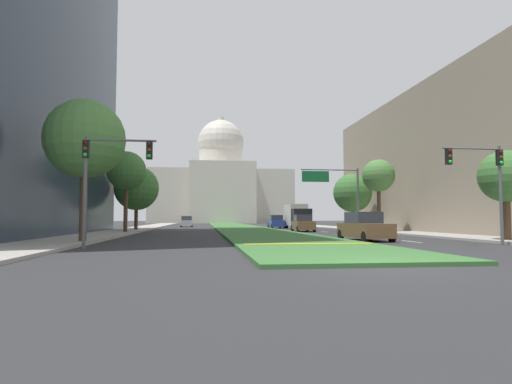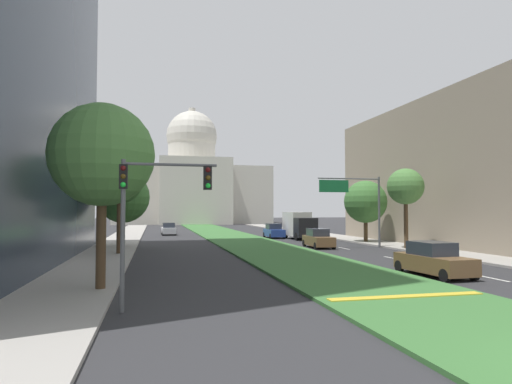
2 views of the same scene
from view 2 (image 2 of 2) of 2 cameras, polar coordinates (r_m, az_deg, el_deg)
ground_plane at (r=62.45m, az=-4.26°, el=-5.50°), size 260.00×260.00×0.00m
grass_median at (r=57.05m, az=-3.43°, el=-5.73°), size 7.08×98.59×0.14m
median_curb_nose at (r=18.28m, az=18.91°, el=-12.62°), size 6.37×0.50×0.04m
lane_dashes_right at (r=40.76m, az=11.39°, el=-7.15°), size 0.16×37.83×0.01m
sidewalk_left at (r=50.92m, az=-17.03°, el=-6.04°), size 4.00×98.59×0.15m
sidewalk_right at (r=55.54m, az=10.96°, el=-5.78°), size 4.00×98.59×0.15m
capitol_building at (r=116.14m, az=-8.28°, el=0.95°), size 38.60×25.74×30.34m
traffic_light_near_left at (r=15.64m, az=-13.71°, el=-1.05°), size 3.34×0.35×5.20m
overhead_guide_sign at (r=41.08m, az=12.82°, el=-0.59°), size 6.05×0.20×6.50m
street_tree_left_near at (r=20.02m, az=-19.25°, el=4.46°), size 4.42×4.42×8.03m
street_tree_left_mid at (r=35.45m, az=-17.21°, el=1.39°), size 3.60×3.60×7.54m
street_tree_right_mid at (r=40.51m, az=18.75°, el=0.61°), size 3.14×3.14×7.08m
street_tree_left_far at (r=43.22m, az=-16.78°, el=-0.64°), size 4.87×4.87×7.11m
street_tree_right_far at (r=47.90m, az=13.95°, el=-1.25°), size 4.47×4.47×6.57m
sedan_lead_stopped at (r=25.26m, az=21.93°, el=-8.15°), size 2.12×4.70×1.78m
sedan_midblock at (r=40.98m, az=8.04°, el=-6.01°), size 2.07×4.55×1.75m
sedan_distant at (r=54.63m, az=2.32°, el=-5.09°), size 1.93×4.33×1.79m
sedan_far_horizon at (r=62.30m, az=-11.23°, el=-4.74°), size 1.96×4.26×1.69m
box_truck_delivery at (r=52.67m, az=5.57°, el=-4.26°), size 2.40×6.40×3.20m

